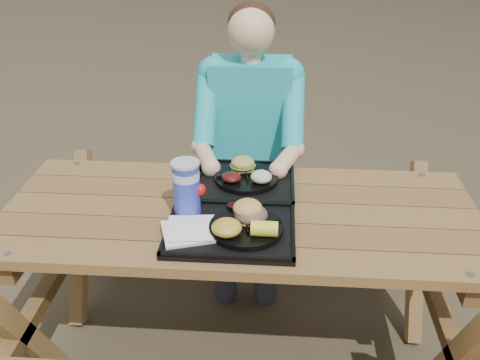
{
  "coord_description": "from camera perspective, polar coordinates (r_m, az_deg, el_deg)",
  "views": [
    {
      "loc": [
        0.12,
        -1.72,
        1.81
      ],
      "look_at": [
        0.0,
        0.0,
        0.88
      ],
      "focal_mm": 40.0,
      "sensor_mm": 36.0,
      "label": 1
    }
  ],
  "objects": [
    {
      "name": "potato_salad",
      "position": [
        2.12,
        2.28,
        0.35
      ],
      "size": [
        0.09,
        0.09,
        0.05
      ],
      "primitive_type": "ellipsoid",
      "color": "beige",
      "rests_on": "plate_far"
    },
    {
      "name": "burger",
      "position": [
        2.21,
        0.3,
        2.13
      ],
      "size": [
        0.1,
        0.1,
        0.09
      ],
      "primitive_type": null,
      "color": "gold",
      "rests_on": "plate_far"
    },
    {
      "name": "plate_far",
      "position": [
        2.18,
        0.68,
        0.23
      ],
      "size": [
        0.26,
        0.26,
        0.02
      ],
      "primitive_type": "cylinder",
      "color": "black",
      "rests_on": "tray_far"
    },
    {
      "name": "condiment_mustard",
      "position": [
        1.98,
        0.81,
        -2.71
      ],
      "size": [
        0.06,
        0.06,
        0.03
      ],
      "primitive_type": "cylinder",
      "color": "yellow",
      "rests_on": "tray_near"
    },
    {
      "name": "soda_cup",
      "position": [
        1.93,
        -5.73,
        -0.98
      ],
      "size": [
        0.1,
        0.1,
        0.2
      ],
      "primitive_type": "cylinder",
      "color": "#1A29C3",
      "rests_on": "tray_near"
    },
    {
      "name": "picnic_table",
      "position": [
        2.24,
        0.0,
        -11.42
      ],
      "size": [
        1.8,
        1.49,
        0.75
      ],
      "primitive_type": null,
      "color": "#999999",
      "rests_on": "ground"
    },
    {
      "name": "plate_near",
      "position": [
        1.87,
        0.66,
        -5.12
      ],
      "size": [
        0.26,
        0.26,
        0.02
      ],
      "primitive_type": "cylinder",
      "color": "black",
      "rests_on": "tray_near"
    },
    {
      "name": "mac_cheese",
      "position": [
        1.8,
        -1.43,
        -5.1
      ],
      "size": [
        0.1,
        0.1,
        0.05
      ],
      "primitive_type": "ellipsoid",
      "color": "gold",
      "rests_on": "plate_near"
    },
    {
      "name": "diner",
      "position": [
        2.66,
        1.06,
        2.36
      ],
      "size": [
        0.48,
        0.84,
        1.28
      ],
      "primitive_type": null,
      "color": "#1CC7C0",
      "rests_on": "ground"
    },
    {
      "name": "ground",
      "position": [
        2.5,
        0.0,
        -18.03
      ],
      "size": [
        60.0,
        60.0,
        0.0
      ],
      "primitive_type": "plane",
      "color": "#999999",
      "rests_on": "ground"
    },
    {
      "name": "tray_far",
      "position": [
        2.18,
        -0.13,
        -0.33
      ],
      "size": [
        0.45,
        0.35,
        0.02
      ],
      "primitive_type": "cube",
      "color": "black",
      "rests_on": "picnic_table"
    },
    {
      "name": "corn_cob",
      "position": [
        1.8,
        2.62,
        -5.21
      ],
      "size": [
        0.09,
        0.09,
        0.05
      ],
      "primitive_type": null,
      "rotation": [
        0.0,
        0.0,
        -0.01
      ],
      "color": "#FDFF35",
      "rests_on": "plate_near"
    },
    {
      "name": "tray_near",
      "position": [
        1.89,
        -1.01,
        -5.47
      ],
      "size": [
        0.45,
        0.35,
        0.02
      ],
      "primitive_type": "cube",
      "color": "black",
      "rests_on": "picnic_table"
    },
    {
      "name": "baked_beans",
      "position": [
        2.13,
        -0.92,
        0.3
      ],
      "size": [
        0.08,
        0.08,
        0.04
      ],
      "primitive_type": "ellipsoid",
      "color": "#4B120F",
      "rests_on": "plate_far"
    },
    {
      "name": "cutlery_far",
      "position": [
        2.21,
        -4.63,
        0.37
      ],
      "size": [
        0.07,
        0.17,
        0.01
      ],
      "primitive_type": "cube",
      "rotation": [
        0.0,
        0.0,
        -0.24
      ],
      "color": "black",
      "rests_on": "tray_far"
    },
    {
      "name": "napkin_stack",
      "position": [
        1.86,
        -5.65,
        -5.41
      ],
      "size": [
        0.21,
        0.21,
        0.02
      ],
      "primitive_type": "cube",
      "rotation": [
        0.0,
        0.0,
        0.31
      ],
      "color": "white",
      "rests_on": "tray_near"
    },
    {
      "name": "condiment_bbq",
      "position": [
        1.97,
        -0.69,
        -3.02
      ],
      "size": [
        0.05,
        0.05,
        0.03
      ],
      "primitive_type": "cylinder",
      "color": "black",
      "rests_on": "tray_near"
    },
    {
      "name": "sandwich",
      "position": [
        1.86,
        1.18,
        -2.82
      ],
      "size": [
        0.11,
        0.11,
        0.11
      ],
      "primitive_type": null,
      "color": "#E29B4F",
      "rests_on": "plate_near"
    }
  ]
}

